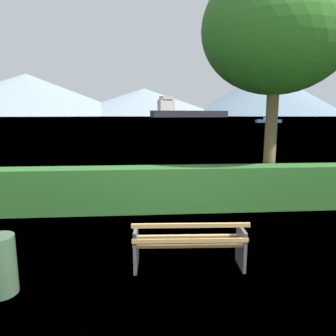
% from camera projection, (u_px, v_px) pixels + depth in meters
% --- Properties ---
extents(ground_plane, '(1400.00, 1400.00, 0.00)m').
position_uv_depth(ground_plane, '(188.00, 266.00, 5.12)').
color(ground_plane, '#4C6B33').
extents(water_surface, '(620.00, 620.00, 0.00)m').
position_uv_depth(water_surface, '(144.00, 117.00, 307.11)').
color(water_surface, '#6B8EA3').
rests_on(water_surface, ground_plane).
extents(park_bench, '(1.84, 0.66, 0.87)m').
position_uv_depth(park_bench, '(189.00, 244.00, 4.98)').
color(park_bench, tan).
rests_on(park_bench, ground_plane).
extents(hedge_row, '(10.52, 0.71, 1.16)m').
position_uv_depth(hedge_row, '(172.00, 189.00, 8.03)').
color(hedge_row, '#285B23').
rests_on(hedge_row, ground_plane).
extents(tree_near_bench, '(4.01, 4.01, 6.44)m').
position_uv_depth(tree_near_bench, '(277.00, 30.00, 8.14)').
color(tree_near_bench, brown).
rests_on(tree_near_bench, ground_plane).
extents(trash_bin, '(0.44, 0.44, 0.85)m').
position_uv_depth(trash_bin, '(0.00, 265.00, 4.28)').
color(trash_bin, '#385138').
rests_on(trash_bin, ground_plane).
extents(cargo_ship_large, '(77.92, 32.77, 19.27)m').
position_uv_depth(cargo_ship_large, '(185.00, 112.00, 292.85)').
color(cargo_ship_large, '#232328').
rests_on(cargo_ship_large, water_surface).
extents(sailboat_mid, '(7.78, 2.28, 1.60)m').
position_uv_depth(sailboat_mid, '(268.00, 121.00, 96.46)').
color(sailboat_mid, '#335693').
rests_on(sailboat_mid, water_surface).
extents(distant_hills, '(753.66, 388.72, 79.53)m').
position_uv_depth(distant_hills, '(117.00, 96.00, 550.86)').
color(distant_hills, gray).
rests_on(distant_hills, ground_plane).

